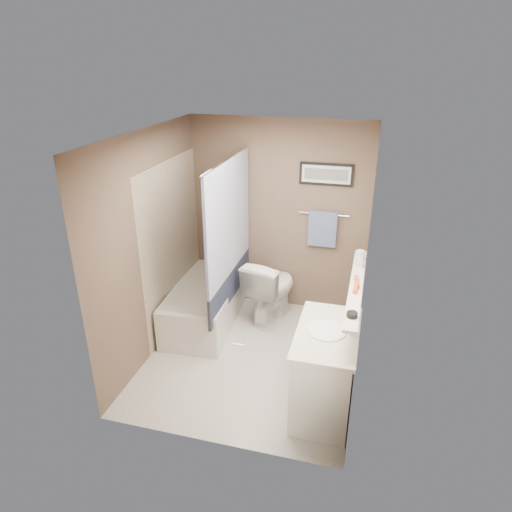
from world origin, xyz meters
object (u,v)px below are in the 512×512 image
(bathtub, at_px, (206,303))
(toilet, at_px, (271,288))
(soap_bottle, at_px, (360,259))
(candle_bowl_near, at_px, (352,315))
(hair_brush_front, at_px, (356,287))
(glass_jar, at_px, (360,255))
(vanity, at_px, (326,372))
(hair_brush_back, at_px, (357,282))

(bathtub, relative_size, toilet, 1.83)
(soap_bottle, bearing_deg, bathtub, 169.59)
(candle_bowl_near, xyz_separation_m, hair_brush_front, (0.00, 0.49, 0.00))
(candle_bowl_near, height_order, glass_jar, glass_jar)
(toilet, bearing_deg, glass_jar, 170.59)
(vanity, distance_m, hair_brush_back, 0.87)
(bathtub, xyz_separation_m, glass_jar, (1.79, -0.17, 0.92))
(vanity, relative_size, candle_bowl_near, 10.00)
(vanity, bearing_deg, toilet, 121.84)
(bathtub, bearing_deg, soap_bottle, -14.04)
(hair_brush_front, bearing_deg, glass_jar, 90.00)
(hair_brush_front, distance_m, hair_brush_back, 0.10)
(vanity, distance_m, candle_bowl_near, 0.77)
(candle_bowl_near, xyz_separation_m, hair_brush_back, (0.00, 0.59, 0.00))
(vanity, bearing_deg, soap_bottle, 78.73)
(toilet, xyz_separation_m, glass_jar, (1.03, -0.45, 0.76))
(toilet, height_order, hair_brush_back, hair_brush_back)
(vanity, height_order, candle_bowl_near, candle_bowl_near)
(bathtub, distance_m, glass_jar, 2.01)
(soap_bottle, bearing_deg, vanity, -102.60)
(bathtub, distance_m, vanity, 1.98)
(hair_brush_back, bearing_deg, soap_bottle, 90.00)
(glass_jar, distance_m, soap_bottle, 0.16)
(soap_bottle, bearing_deg, candle_bowl_near, -90.00)
(bathtub, distance_m, soap_bottle, 2.05)
(bathtub, height_order, hair_brush_back, hair_brush_back)
(candle_bowl_near, relative_size, hair_brush_back, 0.41)
(candle_bowl_near, relative_size, glass_jar, 0.90)
(vanity, relative_size, glass_jar, 9.00)
(hair_brush_back, distance_m, glass_jar, 0.56)
(candle_bowl_near, height_order, hair_brush_back, hair_brush_back)
(hair_brush_back, bearing_deg, hair_brush_front, -90.00)
(toilet, distance_m, hair_brush_back, 1.62)
(bathtub, xyz_separation_m, hair_brush_back, (1.79, -0.73, 0.89))
(hair_brush_front, bearing_deg, bathtub, 155.21)
(bathtub, height_order, hair_brush_front, hair_brush_front)
(glass_jar, bearing_deg, candle_bowl_near, -90.00)
(toilet, bearing_deg, bathtub, 34.47)
(toilet, xyz_separation_m, hair_brush_front, (1.03, -1.11, 0.73))
(hair_brush_back, bearing_deg, bathtub, 157.86)
(hair_brush_front, bearing_deg, toilet, 133.02)
(candle_bowl_near, xyz_separation_m, soap_bottle, (0.00, 0.99, 0.06))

